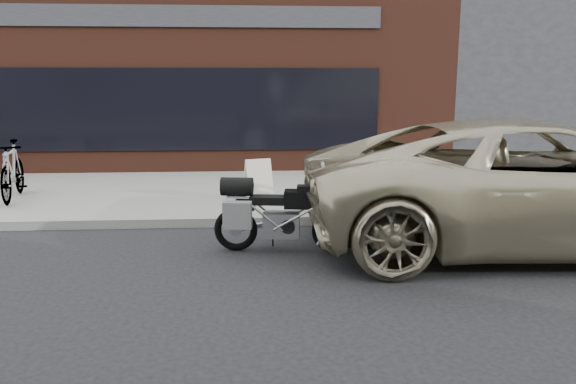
{
  "coord_description": "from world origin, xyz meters",
  "views": [
    {
      "loc": [
        -0.2,
        -5.04,
        2.35
      ],
      "look_at": [
        0.32,
        2.62,
        0.85
      ],
      "focal_mm": 35.0,
      "sensor_mm": 36.0,
      "label": 1
    }
  ],
  "objects_px": {
    "bicycle_rear": "(12,170)",
    "sandwich_sign": "(258,180)",
    "motorcycle": "(275,214)",
    "minivan": "(536,184)"
  },
  "relations": [
    {
      "from": "bicycle_rear",
      "to": "minivan",
      "type": "bearing_deg",
      "value": -30.91
    },
    {
      "from": "bicycle_rear",
      "to": "sandwich_sign",
      "type": "bearing_deg",
      "value": -14.92
    },
    {
      "from": "minivan",
      "to": "sandwich_sign",
      "type": "height_order",
      "value": "minivan"
    },
    {
      "from": "minivan",
      "to": "bicycle_rear",
      "type": "bearing_deg",
      "value": 72.25
    },
    {
      "from": "motorcycle",
      "to": "sandwich_sign",
      "type": "bearing_deg",
      "value": 101.24
    },
    {
      "from": "minivan",
      "to": "bicycle_rear",
      "type": "distance_m",
      "value": 9.17
    },
    {
      "from": "minivan",
      "to": "sandwich_sign",
      "type": "bearing_deg",
      "value": 56.87
    },
    {
      "from": "motorcycle",
      "to": "sandwich_sign",
      "type": "height_order",
      "value": "motorcycle"
    },
    {
      "from": "minivan",
      "to": "bicycle_rear",
      "type": "xyz_separation_m",
      "value": [
        -8.59,
        3.21,
        -0.21
      ]
    },
    {
      "from": "motorcycle",
      "to": "bicycle_rear",
      "type": "distance_m",
      "value": 5.82
    }
  ]
}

